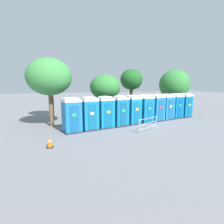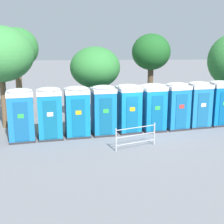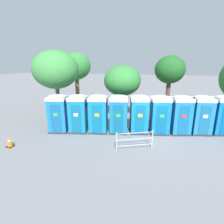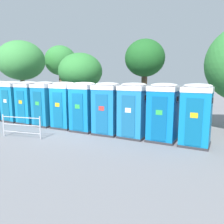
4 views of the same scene
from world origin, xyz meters
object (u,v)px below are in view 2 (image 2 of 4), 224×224
event_barrier (136,136)px  street_tree_0 (151,53)px  portapotty_0 (21,115)px  portapotty_8 (219,103)px  portapotty_2 (77,111)px  portapotty_7 (198,104)px  street_tree_3 (17,49)px  street_tree_1 (95,68)px  street_tree_2 (0,54)px  portapotty_3 (103,110)px  portapotty_4 (128,108)px  portapotty_5 (153,107)px  portapotty_1 (50,113)px  portapotty_6 (176,106)px

event_barrier → street_tree_0: bearing=74.7°
portapotty_0 → portapotty_8: same height
portapotty_2 → event_barrier: bearing=-36.6°
portapotty_7 → street_tree_3: 11.89m
portapotty_2 → portapotty_8: 8.14m
street_tree_1 → street_tree_0: bearing=29.6°
portapotty_0 → street_tree_2: bearing=119.9°
street_tree_2 → street_tree_3: street_tree_3 is taller
portapotty_0 → portapotty_3: bearing=11.1°
portapotty_0 → portapotty_4: 5.43m
portapotty_2 → street_tree_0: size_ratio=0.49×
portapotty_0 → event_barrier: 5.59m
event_barrier → street_tree_3: bearing=131.4°
portapotty_5 → street_tree_1: 4.39m
street_tree_3 → portapotty_1: bearing=-65.3°
street_tree_3 → portapotty_3: bearing=-45.1°
portapotty_1 → street_tree_1: bearing=57.4°
street_tree_0 → event_barrier: size_ratio=2.72×
portapotty_0 → street_tree_1: (3.64, 3.89, 1.87)m
portapotty_2 → portapotty_6: size_ratio=1.00×
street_tree_2 → portapotty_3: bearing=-17.3°
portapotty_0 → portapotty_6: bearing=11.1°
portapotty_3 → portapotty_0: bearing=-168.9°
portapotty_5 → portapotty_2: bearing=-169.3°
portapotty_4 → street_tree_3: 8.89m
portapotty_5 → street_tree_1: size_ratio=0.58×
portapotty_1 → portapotty_5: bearing=10.9°
portapotty_1 → event_barrier: bearing=-23.3°
portapotty_0 → portapotty_6: size_ratio=1.00×
portapotty_3 → portapotty_4: (1.32, 0.32, 0.00)m
portapotty_0 → street_tree_2: street_tree_2 is taller
portapotty_8 → portapotty_0: bearing=-168.4°
portapotty_3 → street_tree_1: bearing=96.5°
street_tree_2 → portapotty_2: bearing=-25.3°
portapotty_2 → portapotty_4: size_ratio=1.00×
portapotty_5 → portapotty_7: 2.71m
portapotty_3 → portapotty_6: size_ratio=1.00×
portapotty_6 → event_barrier: size_ratio=1.33×
portapotty_1 → street_tree_1: size_ratio=0.58×
portapotty_4 → street_tree_0: bearing=67.1°
portapotty_1 → street_tree_1: street_tree_1 is taller
portapotty_2 → portapotty_8: size_ratio=1.00×
portapotty_6 → street_tree_3: street_tree_3 is taller
portapotty_2 → street_tree_3: bearing=125.7°
street_tree_0 → street_tree_2: street_tree_2 is taller
portapotty_1 → street_tree_2: (-2.75, 2.20, 2.73)m
portapotty_8 → street_tree_2: size_ratio=0.46×
portapotty_2 → street_tree_2: (-4.08, 1.93, 2.73)m
portapotty_4 → portapotty_6: bearing=9.9°
portapotty_3 → portapotty_5: same height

